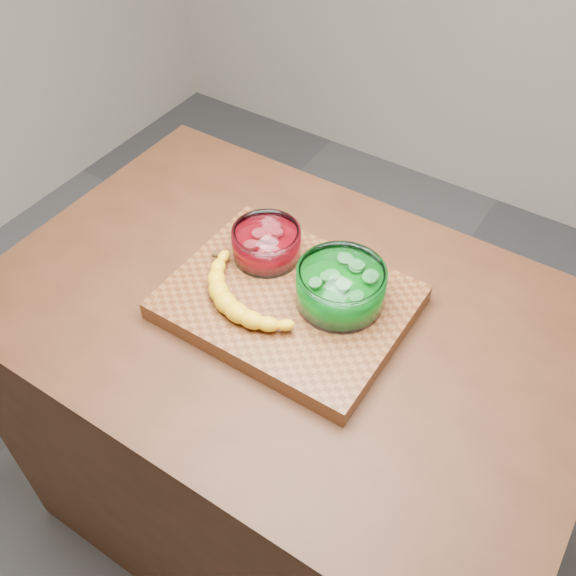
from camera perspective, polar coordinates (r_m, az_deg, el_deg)
The scene contains 6 objects.
ground at distance 2.03m, azimuth 0.00°, elevation -18.99°, with size 3.50×3.50×0.00m, color #4F4F53.
counter at distance 1.63m, azimuth 0.00°, elevation -12.42°, with size 1.20×0.80×0.90m, color #482615.
cutting_board at distance 1.25m, azimuth 0.00°, elevation -1.26°, with size 0.45×0.35×0.04m, color brown.
bowl_red at distance 1.30m, azimuth -1.92°, elevation 4.00°, with size 0.14×0.14×0.06m.
bowl_green at distance 1.20m, azimuth 4.70°, elevation 0.09°, with size 0.17×0.17×0.08m.
banana at distance 1.22m, azimuth -3.44°, elevation -0.44°, with size 0.27×0.17×0.04m, color yellow, non-canonical shape.
Camera 1 is at (0.46, -0.71, 1.85)m, focal length 40.00 mm.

